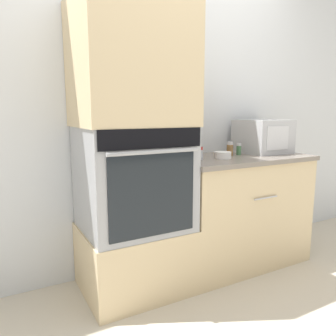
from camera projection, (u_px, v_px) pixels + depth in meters
ground_plane at (200, 294)px, 2.22m from camera, size 12.00×12.00×0.00m
wall_back at (157, 109)px, 2.56m from camera, size 8.00×0.05×2.50m
oven_cabinet_base at (135, 258)px, 2.28m from camera, size 0.70×0.60×0.45m
wall_oven at (133, 178)px, 2.18m from camera, size 0.68×0.64×0.68m
oven_cabinet_upper at (131, 64)px, 2.06m from camera, size 0.70×0.60×0.79m
counter_unit at (237, 209)px, 2.67m from camera, size 1.13×0.63×0.88m
microwave at (263, 136)px, 2.78m from camera, size 0.38×0.38×0.28m
knife_block at (183, 142)px, 2.55m from camera, size 0.12×0.15×0.26m
bowl at (223, 155)px, 2.46m from camera, size 0.13×0.13×0.05m
condiment_jar_near at (194, 153)px, 2.43m from camera, size 0.05×0.05×0.09m
condiment_jar_mid at (200, 153)px, 2.38m from camera, size 0.04×0.04×0.09m
condiment_jar_far at (230, 149)px, 2.61m from camera, size 0.05×0.05×0.11m
condiment_jar_back at (239, 149)px, 2.65m from camera, size 0.04×0.04×0.09m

